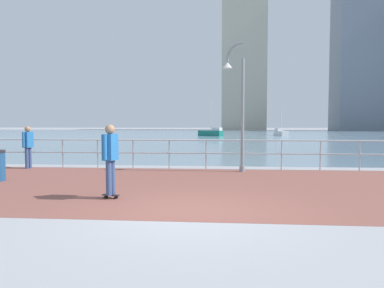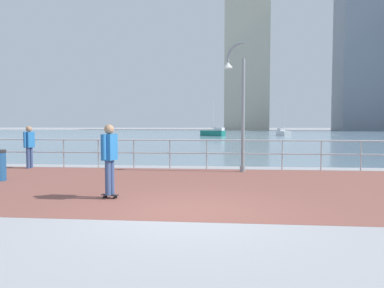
{
  "view_description": "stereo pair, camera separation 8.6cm",
  "coord_description": "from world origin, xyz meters",
  "views": [
    {
      "loc": [
        0.63,
        -6.78,
        1.71
      ],
      "look_at": [
        -0.3,
        3.99,
        1.1
      ],
      "focal_mm": 33.52,
      "sensor_mm": 36.0,
      "label": 1
    },
    {
      "loc": [
        0.72,
        -6.78,
        1.71
      ],
      "look_at": [
        -0.3,
        3.99,
        1.1
      ],
      "focal_mm": 33.52,
      "sensor_mm": 36.0,
      "label": 2
    }
  ],
  "objects": [
    {
      "name": "ground",
      "position": [
        0.0,
        40.0,
        0.0
      ],
      "size": [
        220.0,
        220.0,
        0.0
      ],
      "primitive_type": "plane",
      "color": "#9E9EA3"
    },
    {
      "name": "brick_paving",
      "position": [
        0.0,
        2.99,
        0.0
      ],
      "size": [
        28.0,
        7.32,
        0.01
      ],
      "primitive_type": "cube",
      "color": "brown",
      "rests_on": "ground"
    },
    {
      "name": "harbor_water",
      "position": [
        0.0,
        51.65,
        0.0
      ],
      "size": [
        180.0,
        88.0,
        0.0
      ],
      "primitive_type": "cube",
      "color": "#6B899E",
      "rests_on": "ground"
    },
    {
      "name": "waterfront_railing",
      "position": [
        -0.0,
        6.65,
        0.77
      ],
      "size": [
        25.25,
        0.06,
        1.12
      ],
      "color": "#B2BCC1",
      "rests_on": "ground"
    },
    {
      "name": "lamppost",
      "position": [
        1.14,
        6.08,
        2.54
      ],
      "size": [
        0.82,
        0.36,
        4.59
      ],
      "color": "gray",
      "rests_on": "ground"
    },
    {
      "name": "skateboarder",
      "position": [
        -1.92,
        1.14,
        1.02
      ],
      "size": [
        0.41,
        0.56,
        1.7
      ],
      "color": "black",
      "rests_on": "ground"
    },
    {
      "name": "bystander",
      "position": [
        -6.81,
        6.3,
        0.95
      ],
      "size": [
        0.31,
        0.56,
        1.62
      ],
      "color": "#384C7A",
      "rests_on": "ground"
    },
    {
      "name": "sailboat_red",
      "position": [
        8.93,
        45.66,
        0.43
      ],
      "size": [
        1.7,
        3.38,
        4.55
      ],
      "color": "white",
      "rests_on": "ground"
    },
    {
      "name": "sailboat_blue",
      "position": [
        -1.0,
        43.72,
        0.48
      ],
      "size": [
        3.63,
        2.78,
        5.01
      ],
      "color": "#197266",
      "rests_on": "ground"
    },
    {
      "name": "tower_beige",
      "position": [
        35.45,
        89.94,
        24.13
      ],
      "size": [
        11.86,
        10.06,
        49.92
      ],
      "color": "slate",
      "rests_on": "ground"
    },
    {
      "name": "tower_slate",
      "position": [
        6.13,
        95.21,
        20.3
      ],
      "size": [
        11.75,
        14.63,
        42.27
      ],
      "color": "#B2AD99",
      "rests_on": "ground"
    }
  ]
}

